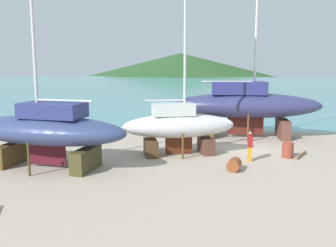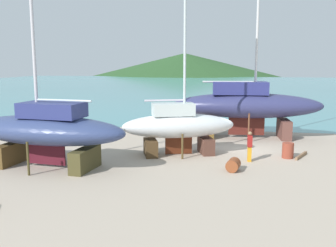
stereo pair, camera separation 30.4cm
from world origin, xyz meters
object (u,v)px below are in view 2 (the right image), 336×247
Objects in this scene: barrel_ochre at (233,165)px; barrel_tipped_right at (109,133)px; barrel_blue_faded at (288,150)px; worker at (250,146)px; sailboat_small_center at (246,105)px; sailboat_large_starboard at (46,129)px; sailboat_mid_port at (178,125)px.

barrel_ochre is 11.32m from barrel_tipped_right.
worker is at bearing -152.54° from barrel_blue_faded.
sailboat_small_center is 1.17× the size of sailboat_large_starboard.
sailboat_small_center is at bearing 12.47° from barrel_tipped_right.
sailboat_large_starboard is 17.61× the size of barrel_blue_faded.
sailboat_large_starboard is 19.22× the size of barrel_ochre.
sailboat_mid_port is 4.37m from worker.
sailboat_mid_port is at bearing -128.28° from sailboat_small_center.
sailboat_mid_port is 6.57m from barrel_blue_faded.
sailboat_small_center is at bearing 84.64° from barrel_ochre.
sailboat_small_center is 23.17× the size of barrel_tipped_right.
worker is 1.91× the size of barrel_blue_faded.
sailboat_mid_port is at bearing -142.83° from sailboat_large_starboard.
sailboat_small_center is 20.65× the size of barrel_blue_faded.
sailboat_mid_port is 15.30× the size of barrel_ochre.
sailboat_small_center reaches higher than barrel_ochre.
sailboat_small_center is at bearing 36.04° from sailboat_mid_port.
sailboat_mid_port is 4.69m from barrel_ochre.
barrel_blue_faded is at bearing -156.11° from sailboat_large_starboard.
sailboat_large_starboard is 8.02m from barrel_tipped_right.
sailboat_small_center is at bearing 111.45° from barrel_blue_faded.
barrel_ochre is 1.03× the size of barrel_tipped_right.
worker reaches higher than barrel_blue_faded.
worker reaches higher than barrel_tipped_right.
barrel_blue_faded is (12.12, -3.60, 0.05)m from barrel_tipped_right.
barrel_blue_faded is (12.86, 4.21, -1.59)m from sailboat_large_starboard.
sailboat_small_center is 10.29m from barrel_tipped_right.
barrel_blue_faded is (6.42, 0.28, -1.34)m from sailboat_mid_port.
barrel_blue_faded is at bearing -72.43° from sailboat_small_center.
barrel_tipped_right is at bearing 126.14° from sailboat_mid_port.
sailboat_mid_port is 7.36× the size of worker.
barrel_ochre is 4.52m from barrel_blue_faded.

